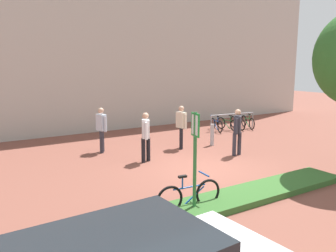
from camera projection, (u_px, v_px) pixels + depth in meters
name	position (u px, v px, depth m)	size (l,w,h in m)	color
ground_plane	(207.00, 169.00, 11.25)	(60.00, 60.00, 0.00)	brown
building_facade	(104.00, 30.00, 17.39)	(28.00, 1.20, 10.00)	#B2ADA3
planter_strip	(239.00, 197.00, 8.67)	(7.00, 1.10, 0.16)	#336028
parking_sign_post	(195.00, 148.00, 7.71)	(0.09, 0.36, 2.32)	#2D7238
bike_at_sign	(189.00, 195.00, 8.09)	(1.68, 0.42, 0.86)	black
bike_rack_cluster	(233.00, 123.00, 17.98)	(2.65, 1.73, 0.83)	#99999E
bollard_steel	(212.00, 135.00, 14.46)	(0.16, 0.16, 0.90)	#ADADB2
person_shirt_blue	(181.00, 124.00, 13.83)	(0.28, 0.61, 1.72)	black
person_shirt_white	(101.00, 127.00, 13.24)	(0.32, 0.60, 1.72)	#2D2D38
person_suited_navy	(237.00, 129.00, 12.82)	(0.48, 0.45, 1.72)	#2D2D38
person_casual_tan	(146.00, 134.00, 11.94)	(0.38, 0.56, 1.72)	black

